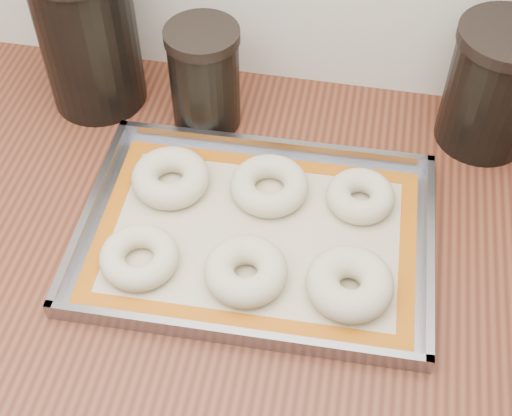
% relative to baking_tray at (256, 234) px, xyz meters
% --- Properties ---
extents(cabinet, '(3.00, 0.65, 0.86)m').
position_rel_baking_tray_xyz_m(cabinet, '(0.02, 0.01, -0.48)').
color(cabinet, '#596357').
rests_on(cabinet, floor).
extents(countertop, '(3.06, 0.68, 0.04)m').
position_rel_baking_tray_xyz_m(countertop, '(0.02, 0.01, -0.03)').
color(countertop, brown).
rests_on(countertop, cabinet).
extents(baking_tray, '(0.47, 0.34, 0.03)m').
position_rel_baking_tray_xyz_m(baking_tray, '(0.00, 0.00, 0.00)').
color(baking_tray, gray).
rests_on(baking_tray, countertop).
extents(baking_mat, '(0.43, 0.30, 0.00)m').
position_rel_baking_tray_xyz_m(baking_mat, '(-0.00, -0.00, -0.00)').
color(baking_mat, '#C6B793').
rests_on(baking_mat, baking_tray).
extents(bagel_front_left, '(0.12, 0.12, 0.03)m').
position_rel_baking_tray_xyz_m(bagel_front_left, '(-0.14, -0.08, 0.01)').
color(bagel_front_left, beige).
rests_on(bagel_front_left, baking_mat).
extents(bagel_front_mid, '(0.11, 0.11, 0.04)m').
position_rel_baking_tray_xyz_m(bagel_front_mid, '(0.00, -0.07, 0.02)').
color(bagel_front_mid, beige).
rests_on(bagel_front_mid, baking_mat).
extents(bagel_front_right, '(0.13, 0.13, 0.04)m').
position_rel_baking_tray_xyz_m(bagel_front_right, '(0.13, -0.07, 0.02)').
color(bagel_front_right, beige).
rests_on(bagel_front_right, baking_mat).
extents(bagel_back_left, '(0.13, 0.13, 0.04)m').
position_rel_baking_tray_xyz_m(bagel_back_left, '(-0.13, 0.06, 0.02)').
color(bagel_back_left, beige).
rests_on(bagel_back_left, baking_mat).
extents(bagel_back_mid, '(0.11, 0.11, 0.03)m').
position_rel_baking_tray_xyz_m(bagel_back_mid, '(0.00, 0.08, 0.01)').
color(bagel_back_mid, beige).
rests_on(bagel_back_mid, baking_mat).
extents(bagel_back_right, '(0.10, 0.10, 0.03)m').
position_rel_baking_tray_xyz_m(bagel_back_right, '(0.13, 0.08, 0.01)').
color(bagel_back_right, beige).
rests_on(bagel_back_right, baking_mat).
extents(canister_left, '(0.15, 0.15, 0.24)m').
position_rel_baking_tray_xyz_m(canister_left, '(-0.30, 0.23, 0.11)').
color(canister_left, black).
rests_on(canister_left, countertop).
extents(canister_mid, '(0.11, 0.11, 0.16)m').
position_rel_baking_tray_xyz_m(canister_mid, '(-0.12, 0.21, 0.08)').
color(canister_mid, black).
rests_on(canister_mid, countertop).
extents(canister_right, '(0.14, 0.14, 0.19)m').
position_rel_baking_tray_xyz_m(canister_right, '(0.29, 0.25, 0.09)').
color(canister_right, black).
rests_on(canister_right, countertop).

